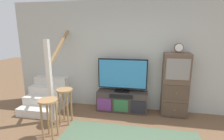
# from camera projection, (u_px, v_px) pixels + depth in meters

# --- Properties ---
(back_wall) EXTENTS (6.40, 0.12, 2.70)m
(back_wall) POSITION_uv_depth(u_px,v_px,m) (136.00, 57.00, 4.16)
(back_wall) COLOR #B2B7B2
(back_wall) RESTS_ON ground_plane
(media_console) EXTENTS (1.24, 0.38, 0.50)m
(media_console) POSITION_uv_depth(u_px,v_px,m) (122.00, 101.00, 4.20)
(media_console) COLOR #423833
(media_console) RESTS_ON ground_plane
(television) EXTENTS (1.19, 0.22, 0.81)m
(television) POSITION_uv_depth(u_px,v_px,m) (122.00, 75.00, 4.07)
(television) COLOR black
(television) RESTS_ON media_console
(side_cabinet) EXTENTS (0.58, 0.38, 1.49)m
(side_cabinet) POSITION_uv_depth(u_px,v_px,m) (175.00, 85.00, 3.88)
(side_cabinet) COLOR brown
(side_cabinet) RESTS_ON ground_plane
(desk_clock) EXTENTS (0.19, 0.08, 0.22)m
(desk_clock) POSITION_uv_depth(u_px,v_px,m) (179.00, 48.00, 3.67)
(desk_clock) COLOR #4C3823
(desk_clock) RESTS_ON side_cabinet
(staircase) EXTENTS (1.00, 1.36, 2.20)m
(staircase) POSITION_uv_depth(u_px,v_px,m) (51.00, 92.00, 4.54)
(staircase) COLOR silver
(staircase) RESTS_ON ground_plane
(bar_stool_near) EXTENTS (0.34, 0.34, 0.76)m
(bar_stool_near) POSITION_uv_depth(u_px,v_px,m) (49.00, 110.00, 3.04)
(bar_stool_near) COLOR #A37A4C
(bar_stool_near) RESTS_ON ground_plane
(bar_stool_far) EXTENTS (0.34, 0.34, 0.77)m
(bar_stool_far) POSITION_uv_depth(u_px,v_px,m) (65.00, 98.00, 3.57)
(bar_stool_far) COLOR #A37A4C
(bar_stool_far) RESTS_ON ground_plane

